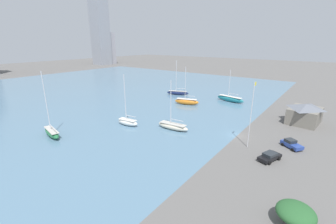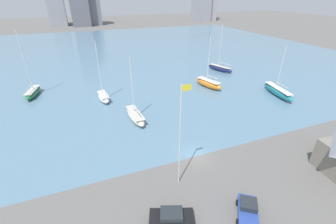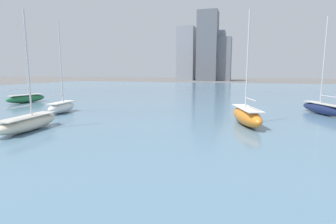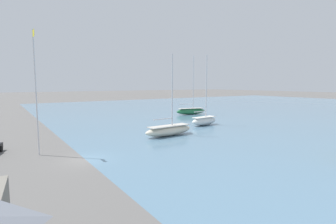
% 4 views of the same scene
% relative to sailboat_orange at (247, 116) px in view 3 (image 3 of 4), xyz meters
% --- Properties ---
extents(harbor_water, '(180.00, 140.00, 0.00)m').
position_rel_sailboat_orange_xyz_m(harbor_water, '(-16.13, 45.98, -1.10)').
color(harbor_water, slate).
rests_on(harbor_water, ground_plane).
extents(distant_city_skyline, '(139.05, 24.33, 67.91)m').
position_rel_sailboat_orange_xyz_m(distant_city_skyline, '(22.21, 146.03, 20.52)').
color(distant_city_skyline, '#8E939E').
rests_on(distant_city_skyline, ground_plane).
extents(sailboat_orange, '(4.49, 8.67, 13.04)m').
position_rel_sailboat_orange_xyz_m(sailboat_orange, '(0.00, 0.00, 0.00)').
color(sailboat_orange, orange).
rests_on(sailboat_orange, harbor_water).
extents(sailboat_cream, '(2.83, 8.57, 12.39)m').
position_rel_sailboat_orange_xyz_m(sailboat_cream, '(-21.97, -9.66, -0.22)').
color(sailboat_cream, beige).
rests_on(sailboat_cream, harbor_water).
extents(sailboat_green, '(3.56, 8.32, 14.99)m').
position_rel_sailboat_orange_xyz_m(sailboat_green, '(-42.06, 10.52, -0.14)').
color(sailboat_green, '#236B3D').
rests_on(sailboat_green, harbor_water).
extents(sailboat_white, '(2.71, 6.34, 13.31)m').
position_rel_sailboat_orange_xyz_m(sailboat_white, '(-26.63, 1.52, -0.14)').
color(sailboat_white, white).
rests_on(sailboat_white, harbor_water).
extents(sailboat_navy, '(4.95, 9.09, 13.88)m').
position_rel_sailboat_orange_xyz_m(sailboat_navy, '(10.64, 11.00, -0.17)').
color(sailboat_navy, '#19234C').
rests_on(sailboat_navy, harbor_water).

